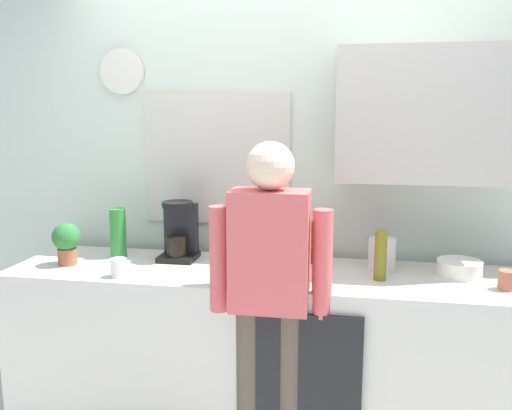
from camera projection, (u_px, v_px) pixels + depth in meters
The scene contains 14 objects.
kitchen_counter at pixel (278, 354), 2.82m from camera, with size 2.84×0.64×0.91m, color beige.
dishwasher_panel at pixel (301, 397), 2.48m from camera, with size 0.56×0.02×0.82m, color black.
back_wall_assembly at pixel (303, 177), 3.04m from camera, with size 4.44×0.42×2.60m.
coffee_maker at pixel (180, 233), 2.97m from camera, with size 0.20×0.20×0.33m.
bottle_clear_soda at pixel (118, 233), 3.00m from camera, with size 0.09×0.09×0.28m, color #2D8C33.
bottle_olive_oil at pixel (380, 255), 2.59m from camera, with size 0.06×0.06×0.25m, color olive.
bottle_amber_beer at pixel (314, 243), 2.88m from camera, with size 0.06×0.06×0.23m, color brown.
cup_terracotta_mug at pixel (507, 280), 2.46m from camera, with size 0.08×0.08×0.09m, color #B26647.
cup_white_mug at pixel (119, 268), 2.65m from camera, with size 0.08×0.08×0.10m, color white.
mixing_bowl at pixel (459, 268), 2.67m from camera, with size 0.22×0.22×0.08m, color white.
potted_plant at pixel (66, 241), 2.85m from camera, with size 0.15×0.15×0.23m.
dish_soap at pixel (243, 244), 2.99m from camera, with size 0.06×0.06×0.18m.
storage_canister at pixel (382, 255), 2.75m from camera, with size 0.14×0.14×0.17m, color silver.
person_at_sink at pixel (270, 283), 2.44m from camera, with size 0.57×0.22×1.60m.
Camera 1 is at (0.35, -2.32, 1.72)m, focal length 37.10 mm.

